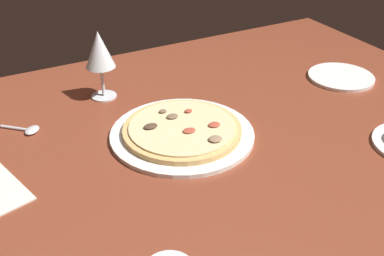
# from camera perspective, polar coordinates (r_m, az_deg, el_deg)

# --- Properties ---
(dining_table) EXTENTS (1.50, 1.10, 0.04)m
(dining_table) POSITION_cam_1_polar(r_m,az_deg,el_deg) (1.04, 1.18, -2.80)
(dining_table) COLOR brown
(dining_table) RESTS_ON ground
(pizza_main) EXTENTS (0.32, 0.32, 0.03)m
(pizza_main) POSITION_cam_1_polar(r_m,az_deg,el_deg) (1.05, -1.17, -0.42)
(pizza_main) COLOR white
(pizza_main) RESTS_ON dining_table
(wine_glass_near) EXTENTS (0.07, 0.07, 0.17)m
(wine_glass_near) POSITION_cam_1_polar(r_m,az_deg,el_deg) (1.19, -10.91, 8.86)
(wine_glass_near) COLOR silver
(wine_glass_near) RESTS_ON dining_table
(side_plate) EXTENTS (0.18, 0.18, 0.01)m
(side_plate) POSITION_cam_1_polar(r_m,az_deg,el_deg) (1.37, 17.24, 5.80)
(side_plate) COLOR white
(side_plate) RESTS_ON dining_table
(spoon) EXTENTS (0.08, 0.08, 0.01)m
(spoon) POSITION_cam_1_polar(r_m,az_deg,el_deg) (1.13, -18.84, -0.18)
(spoon) COLOR silver
(spoon) RESTS_ON dining_table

